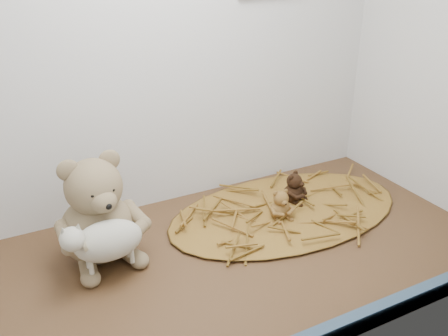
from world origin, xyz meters
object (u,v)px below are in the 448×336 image
main_teddy (95,208)px  mini_teddy_tan (280,203)px  toy_lamb (108,241)px  mini_teddy_brown (293,186)px

main_teddy → mini_teddy_tan: 42.46cm
main_teddy → mini_teddy_tan: bearing=-14.5°
main_teddy → toy_lamb: (0.00, -8.37, -2.87)cm
toy_lamb → mini_teddy_tan: toy_lamb is taller
main_teddy → mini_teddy_tan: (41.55, -5.49, -6.83)cm
toy_lamb → mini_teddy_tan: (41.55, 2.89, -3.96)cm
toy_lamb → mini_teddy_tan: size_ratio=2.37×
mini_teddy_tan → mini_teddy_brown: bearing=39.9°
toy_lamb → mini_teddy_brown: toy_lamb is taller
toy_lamb → main_teddy: bearing=90.0°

